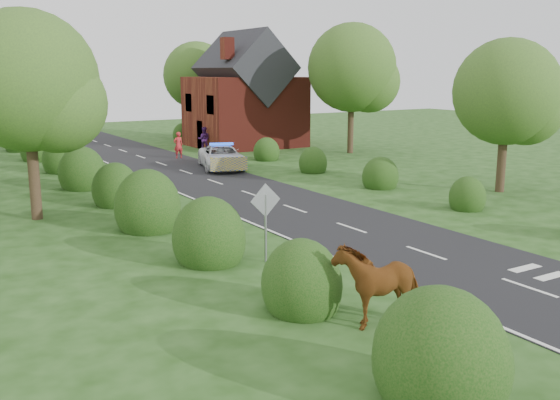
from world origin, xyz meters
TOP-DOWN VIEW (x-y plane):
  - ground at (0.00, 0.00)m, footprint 120.00×120.00m
  - road at (0.00, 15.00)m, footprint 6.00×70.00m
  - road_markings at (-1.60, 12.93)m, footprint 4.96×70.00m
  - hedgerow_left at (-6.51, 11.69)m, footprint 2.75×50.41m
  - hedgerow_right at (6.60, 11.21)m, footprint 2.10×45.78m
  - tree_left_a at (-9.75, 11.86)m, footprint 5.74×5.60m
  - tree_right_a at (11.23, 5.87)m, footprint 5.33×5.20m
  - tree_right_b at (14.29, 21.84)m, footprint 6.56×6.40m
  - tree_right_c at (9.27, 37.85)m, footprint 6.15×6.00m
  - road_sign at (-5.00, 2.00)m, footprint 1.06×0.08m
  - house at (9.49, 30.00)m, footprint 8.00×7.40m
  - cow at (-5.13, -3.53)m, footprint 2.49×1.56m
  - police_van at (2.50, 20.16)m, footprint 3.87×5.74m
  - pedestrian_red at (2.01, 25.92)m, footprint 0.68×0.45m
  - pedestrian_purple at (5.15, 28.47)m, footprint 1.13×1.06m

SIDE VIEW (x-z plane):
  - ground at x=0.00m, z-range 0.00..0.00m
  - road at x=0.00m, z-range 0.00..0.02m
  - road_markings at x=-1.60m, z-range 0.02..0.03m
  - hedgerow_right at x=6.60m, z-range -0.50..1.60m
  - police_van at x=2.50m, z-range -0.07..1.53m
  - hedgerow_left at x=-6.51m, z-range -0.75..2.25m
  - cow at x=-5.13m, z-range 0.00..1.66m
  - pedestrian_red at x=2.01m, z-range 0.00..1.84m
  - pedestrian_purple at x=5.15m, z-range 0.00..1.85m
  - road_sign at x=-5.00m, z-range 0.39..2.92m
  - house at x=9.49m, z-range -0.80..8.37m
  - tree_right_a at x=11.23m, z-range 0.96..8.52m
  - tree_left_a at x=-9.75m, z-range 1.15..9.53m
  - tree_right_c at x=9.27m, z-range 1.05..9.63m
  - tree_right_b at x=14.29m, z-range 1.24..10.64m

